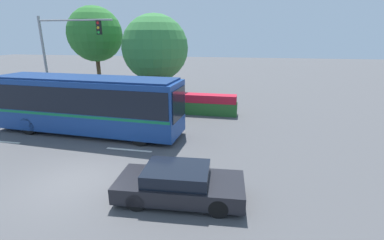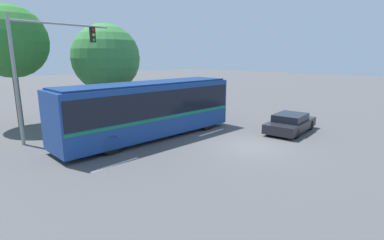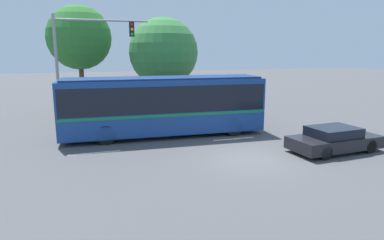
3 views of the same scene
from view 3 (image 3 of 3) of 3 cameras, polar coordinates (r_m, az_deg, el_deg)
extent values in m
plane|color=#4C4C4F|center=(15.40, 9.44, -6.31)|extent=(140.00, 140.00, 0.00)
cube|color=navy|center=(18.94, -4.78, 2.46)|extent=(11.18, 3.09, 2.93)
cube|color=black|center=(18.88, -4.80, 3.87)|extent=(10.96, 3.12, 1.40)
cube|color=#147A47|center=(19.00, -4.76, 1.42)|extent=(11.07, 3.11, 0.14)
cube|color=black|center=(20.64, 10.57, 4.03)|extent=(0.17, 2.16, 1.64)
cube|color=navy|center=(18.77, -4.85, 7.03)|extent=(10.73, 2.86, 0.10)
cylinder|color=black|center=(21.21, 4.74, 0.09)|extent=(1.01, 0.35, 1.00)
cylinder|color=black|center=(19.17, 7.04, -1.17)|extent=(1.01, 0.35, 1.00)
cylinder|color=black|center=(19.95, -14.42, -0.95)|extent=(1.01, 0.35, 1.00)
cylinder|color=black|center=(17.77, -14.26, -2.44)|extent=(1.01, 0.35, 1.00)
cube|color=black|center=(17.41, 22.75, -3.41)|extent=(4.47, 2.18, 0.57)
cube|color=black|center=(17.22, 22.62, -1.83)|extent=(2.28, 1.81, 0.44)
cylinder|color=black|center=(18.95, 23.85, -2.79)|extent=(0.64, 0.26, 0.63)
cylinder|color=black|center=(17.88, 27.68, -3.94)|extent=(0.64, 0.26, 0.63)
cylinder|color=black|center=(17.18, 17.65, -3.74)|extent=(0.64, 0.26, 0.63)
cylinder|color=black|center=(15.98, 21.48, -5.12)|extent=(0.64, 0.26, 0.63)
cylinder|color=gray|center=(22.27, -21.64, 7.44)|extent=(0.18, 0.18, 6.83)
cylinder|color=gray|center=(22.34, -14.81, 15.86)|extent=(5.58, 0.12, 0.12)
cube|color=black|center=(22.49, -10.07, 14.74)|extent=(0.30, 0.22, 0.90)
cylinder|color=red|center=(22.40, -10.05, 15.53)|extent=(0.18, 0.02, 0.18)
cylinder|color=yellow|center=(22.38, -10.03, 14.76)|extent=(0.18, 0.02, 0.18)
cylinder|color=green|center=(22.36, -10.00, 13.99)|extent=(0.18, 0.02, 0.18)
cube|color=#286028|center=(25.59, 3.21, 1.94)|extent=(7.00, 1.00, 0.90)
cube|color=#B7192D|center=(25.49, 3.23, 3.57)|extent=(6.86, 0.95, 0.57)
cylinder|color=brown|center=(27.13, -17.90, 5.23)|extent=(0.35, 0.35, 3.98)
sphere|color=#2D752D|center=(27.02, -18.39, 12.99)|extent=(4.68, 4.68, 4.68)
cylinder|color=brown|center=(26.36, -4.69, 4.21)|extent=(0.30, 0.30, 2.73)
sphere|color=#387F3D|center=(26.16, -4.80, 11.24)|extent=(5.18, 5.18, 5.18)
cube|color=silver|center=(16.55, -16.05, -5.33)|extent=(2.40, 0.16, 0.01)
cube|color=silver|center=(18.54, 7.00, -3.17)|extent=(2.40, 0.16, 0.01)
camera|label=1|loc=(14.09, 53.19, 9.97)|focal=25.06mm
camera|label=2|loc=(8.10, -69.51, 4.70)|focal=27.16mm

